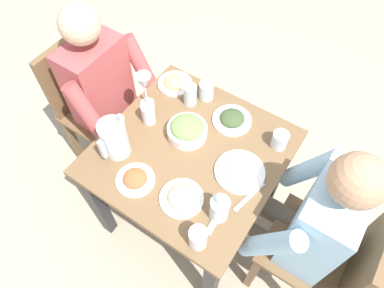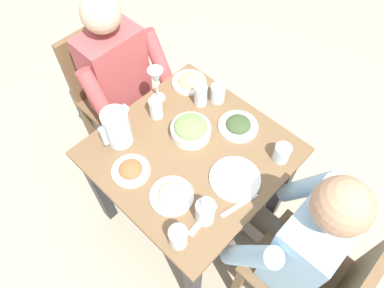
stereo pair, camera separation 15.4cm
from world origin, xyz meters
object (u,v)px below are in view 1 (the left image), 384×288
Objects in this scene: diner_far at (296,219)px; wine_glass at (144,84)px; plate_beans at (182,197)px; water_glass_center at (198,238)px; plate_rice_curry at (135,179)px; salad_bowl at (187,129)px; water_glass_far_right at (148,114)px; dining_table at (191,165)px; plate_fries at (175,82)px; water_glass_far_left at (206,91)px; chair_near at (92,101)px; diner_near at (114,99)px; water_pitcher at (114,139)px; plate_yoghurt at (240,171)px; water_glass_near_left at (190,95)px; plate_dolmas at (232,119)px; water_glass_near_right at (280,140)px; chair_far at (331,256)px; oil_carafe at (219,209)px.

diner_far reaches higher than wine_glass.
plate_beans is 1.80× the size of water_glass_center.
plate_beans is 0.22m from plate_rice_curry.
water_glass_far_right is at bearing -80.66° from salad_bowl.
diner_far is 6.93× the size of plate_rice_curry.
plate_fries is (-0.30, -0.30, 0.15)m from dining_table.
diner_far is 0.71m from plate_rice_curry.
diner_far reaches higher than water_glass_far_left.
diner_near is at bearing 90.00° from chair_near.
plate_yoghurt is at bearing 111.98° from water_pitcher.
dining_table is at bearing -84.01° from plate_yoghurt.
water_glass_center is (0.34, 0.26, 0.18)m from dining_table.
water_glass_center is 0.53× the size of wine_glass.
water_glass_center is 0.65m from water_glass_far_right.
chair_near is at bearing -117.96° from plate_rice_curry.
plate_fries is 0.15m from water_glass_near_left.
plate_yoghurt is at bearing 95.99° from dining_table.
water_glass_near_left reaches higher than plate_dolmas.
water_glass_center is 1.22× the size of water_glass_near_right.
wine_glass reaches higher than water_glass_far_right.
diner_far is 0.55m from plate_dolmas.
chair_near is 7.79× the size of water_glass_near_left.
salad_bowl is 0.84× the size of plate_yoghurt.
water_glass_center reaches higher than dining_table.
water_pitcher is at bearing -53.88° from water_glass_near_right.
diner_far reaches higher than plate_dolmas.
water_glass_center is at bearing -40.05° from diner_far.
wine_glass is (0.20, -0.22, 0.09)m from water_glass_far_left.
chair_far is 0.65m from water_glass_center.
chair_near is 1.13m from water_glass_center.
plate_dolmas is at bearing 108.70° from wine_glass.
dining_table is at bearing 82.74° from water_glass_far_right.
water_glass_far_left reaches higher than plate_rice_curry.
water_glass_far_right is at bearing -113.20° from oil_carafe.
chair_far is 0.76m from plate_dolmas.
plate_yoghurt is at bearing -18.74° from water_glass_near_right.
plate_rice_curry is (0.26, -0.66, 0.08)m from diner_far.
water_glass_far_right is (0.03, -0.20, 0.01)m from salad_bowl.
plate_yoghurt is 0.47m from water_glass_near_left.
chair_far reaches higher than water_glass_far_right.
diner_far is 11.31× the size of water_glass_center.
water_pitcher is 0.55m from oil_carafe.
plate_dolmas is 0.98× the size of wine_glass.
water_pitcher is (0.26, 0.27, 0.16)m from diner_near.
plate_dolmas is 1.80× the size of water_glass_far_right.
chair_far is at bearing 100.06° from water_pitcher.
chair_far is at bearing 85.12° from salad_bowl.
oil_carafe reaches higher than water_glass_far_right.
dining_table is at bearing -90.30° from diner_far.
chair_far is at bearing 83.83° from wine_glass.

